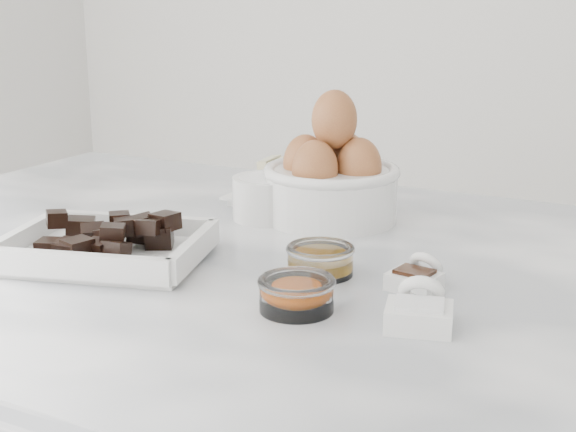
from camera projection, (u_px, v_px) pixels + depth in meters
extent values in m
cube|color=white|center=(261.00, 269.00, 0.95)|extent=(1.20, 0.80, 0.04)
cube|color=white|center=(108.00, 256.00, 0.91)|extent=(0.24, 0.21, 0.01)
cube|color=white|center=(290.00, 198.00, 1.18)|extent=(0.13, 0.13, 0.01)
cube|color=white|center=(290.00, 193.00, 1.17)|extent=(0.15, 0.15, 0.00)
cylinder|color=white|center=(268.00, 198.00, 1.08)|extent=(0.10, 0.10, 0.06)
cylinder|color=white|center=(268.00, 181.00, 1.07)|extent=(0.08, 0.08, 0.01)
cylinder|color=white|center=(331.00, 195.00, 1.07)|extent=(0.18, 0.18, 0.07)
torus|color=white|center=(331.00, 171.00, 1.06)|extent=(0.18, 0.18, 0.02)
ellipsoid|color=#A36634|center=(359.00, 167.00, 1.05)|extent=(0.06, 0.06, 0.08)
ellipsoid|color=#A36634|center=(305.00, 163.00, 1.07)|extent=(0.06, 0.06, 0.08)
ellipsoid|color=#A36634|center=(346.00, 161.00, 1.09)|extent=(0.06, 0.06, 0.08)
ellipsoid|color=#A36634|center=(315.00, 170.00, 1.03)|extent=(0.06, 0.06, 0.08)
ellipsoid|color=#A36634|center=(334.00, 120.00, 1.05)|extent=(0.06, 0.06, 0.08)
cylinder|color=white|center=(320.00, 261.00, 0.87)|extent=(0.07, 0.07, 0.03)
torus|color=white|center=(320.00, 249.00, 0.86)|extent=(0.08, 0.08, 0.01)
cylinder|color=#C2800D|center=(320.00, 265.00, 0.87)|extent=(0.06, 0.06, 0.01)
cylinder|color=white|center=(297.00, 295.00, 0.77)|extent=(0.07, 0.07, 0.03)
torus|color=white|center=(297.00, 282.00, 0.76)|extent=(0.08, 0.08, 0.01)
ellipsoid|color=orange|center=(297.00, 295.00, 0.77)|extent=(0.05, 0.05, 0.02)
cube|color=white|center=(414.00, 282.00, 0.82)|extent=(0.06, 0.05, 0.02)
cube|color=black|center=(414.00, 271.00, 0.82)|extent=(0.04, 0.03, 0.00)
torus|color=white|center=(426.00, 265.00, 0.84)|extent=(0.04, 0.03, 0.04)
cube|color=white|center=(419.00, 317.00, 0.72)|extent=(0.07, 0.06, 0.02)
cube|color=white|center=(419.00, 304.00, 0.72)|extent=(0.05, 0.05, 0.00)
torus|color=white|center=(421.00, 292.00, 0.75)|extent=(0.05, 0.05, 0.04)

